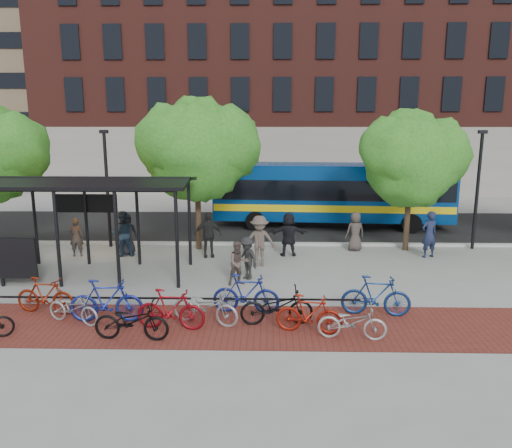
{
  "coord_description": "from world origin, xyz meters",
  "views": [
    {
      "loc": [
        0.01,
        -17.83,
        5.59
      ],
      "look_at": [
        -0.44,
        1.03,
        1.6
      ],
      "focal_mm": 35.0,
      "sensor_mm": 36.0,
      "label": 1
    }
  ],
  "objects_px": {
    "pedestrian_8": "(239,263)",
    "lamp_post_right": "(478,186)",
    "bike_1": "(45,295)",
    "bike_8": "(277,306)",
    "pedestrian_0": "(127,234)",
    "bus_shelter": "(39,193)",
    "pedestrian_6": "(355,231)",
    "bike_2": "(73,308)",
    "lamp_post_left": "(107,185)",
    "tree_b": "(199,146)",
    "pedestrian_3": "(259,241)",
    "bike_11": "(376,296)",
    "tree_c": "(413,156)",
    "bike_4": "(131,321)",
    "pedestrian_7": "(429,234)",
    "pedestrian_4": "(208,234)",
    "pedestrian_5": "(289,234)",
    "bike_9": "(309,314)",
    "bike_6": "(205,307)",
    "pedestrian_2": "(123,234)",
    "bike_5": "(171,309)",
    "bus": "(332,191)",
    "pedestrian_1": "(76,237)",
    "pedestrian_9": "(247,258)",
    "bike_7": "(246,294)",
    "bike_10": "(352,322)"
  },
  "relations": [
    {
      "from": "pedestrian_8",
      "to": "lamp_post_right",
      "type": "bearing_deg",
      "value": 4.0
    },
    {
      "from": "bike_1",
      "to": "bike_8",
      "type": "relative_size",
      "value": 0.9
    },
    {
      "from": "pedestrian_0",
      "to": "bus_shelter",
      "type": "bearing_deg",
      "value": -156.72
    },
    {
      "from": "pedestrian_6",
      "to": "pedestrian_8",
      "type": "bearing_deg",
      "value": 29.83
    },
    {
      "from": "bike_2",
      "to": "bike_8",
      "type": "distance_m",
      "value": 5.65
    },
    {
      "from": "bike_1",
      "to": "lamp_post_left",
      "type": "bearing_deg",
      "value": 12.72
    },
    {
      "from": "tree_b",
      "to": "pedestrian_3",
      "type": "xyz_separation_m",
      "value": [
        2.6,
        -2.6,
        -3.47
      ]
    },
    {
      "from": "lamp_post_left",
      "to": "bike_11",
      "type": "relative_size",
      "value": 2.58
    },
    {
      "from": "tree_c",
      "to": "bike_4",
      "type": "relative_size",
      "value": 3.04
    },
    {
      "from": "pedestrian_3",
      "to": "pedestrian_7",
      "type": "height_order",
      "value": "pedestrian_3"
    },
    {
      "from": "bike_1",
      "to": "pedestrian_4",
      "type": "xyz_separation_m",
      "value": [
        4.02,
        6.22,
        0.4
      ]
    },
    {
      "from": "pedestrian_6",
      "to": "pedestrian_7",
      "type": "relative_size",
      "value": 0.87
    },
    {
      "from": "pedestrian_5",
      "to": "bike_9",
      "type": "bearing_deg",
      "value": 88.11
    },
    {
      "from": "bike_6",
      "to": "pedestrian_3",
      "type": "height_order",
      "value": "pedestrian_3"
    },
    {
      "from": "pedestrian_2",
      "to": "pedestrian_5",
      "type": "relative_size",
      "value": 1.04
    },
    {
      "from": "bike_5",
      "to": "pedestrian_6",
      "type": "relative_size",
      "value": 1.12
    },
    {
      "from": "bus",
      "to": "bike_6",
      "type": "bearing_deg",
      "value": -107.74
    },
    {
      "from": "lamp_post_right",
      "to": "pedestrian_6",
      "type": "relative_size",
      "value": 3.04
    },
    {
      "from": "bike_5",
      "to": "bike_11",
      "type": "height_order",
      "value": "bike_11"
    },
    {
      "from": "bus",
      "to": "pedestrian_3",
      "type": "relative_size",
      "value": 6.22
    },
    {
      "from": "tree_c",
      "to": "bike_6",
      "type": "height_order",
      "value": "tree_c"
    },
    {
      "from": "bike_1",
      "to": "pedestrian_2",
      "type": "height_order",
      "value": "pedestrian_2"
    },
    {
      "from": "pedestrian_5",
      "to": "pedestrian_8",
      "type": "xyz_separation_m",
      "value": [
        -1.85,
        -3.77,
        -0.15
      ]
    },
    {
      "from": "pedestrian_0",
      "to": "bike_4",
      "type": "bearing_deg",
      "value": -100.24
    },
    {
      "from": "bike_2",
      "to": "pedestrian_7",
      "type": "xyz_separation_m",
      "value": [
        11.98,
        7.06,
        0.52
      ]
    },
    {
      "from": "lamp_post_right",
      "to": "pedestrian_3",
      "type": "distance_m",
      "value": 9.89
    },
    {
      "from": "bike_4",
      "to": "pedestrian_5",
      "type": "xyz_separation_m",
      "value": [
        4.35,
        8.19,
        0.4
      ]
    },
    {
      "from": "pedestrian_1",
      "to": "lamp_post_left",
      "type": "bearing_deg",
      "value": -125.54
    },
    {
      "from": "bike_6",
      "to": "pedestrian_9",
      "type": "relative_size",
      "value": 1.28
    },
    {
      "from": "pedestrian_5",
      "to": "pedestrian_9",
      "type": "distance_m",
      "value": 3.52
    },
    {
      "from": "bus_shelter",
      "to": "bike_8",
      "type": "xyz_separation_m",
      "value": [
        8.4,
        -4.37,
        -2.47
      ]
    },
    {
      "from": "lamp_post_right",
      "to": "bike_1",
      "type": "relative_size",
      "value": 2.81
    },
    {
      "from": "bike_2",
      "to": "pedestrian_8",
      "type": "height_order",
      "value": "pedestrian_8"
    },
    {
      "from": "pedestrian_8",
      "to": "pedestrian_7",
      "type": "bearing_deg",
      "value": 2.62
    },
    {
      "from": "bus_shelter",
      "to": "pedestrian_1",
      "type": "relative_size",
      "value": 6.57
    },
    {
      "from": "bike_6",
      "to": "pedestrian_8",
      "type": "xyz_separation_m",
      "value": [
        0.72,
        3.39,
        0.25
      ]
    },
    {
      "from": "bike_5",
      "to": "bike_8",
      "type": "height_order",
      "value": "bike_5"
    },
    {
      "from": "tree_c",
      "to": "pedestrian_1",
      "type": "relative_size",
      "value": 3.67
    },
    {
      "from": "bike_11",
      "to": "pedestrian_6",
      "type": "xyz_separation_m",
      "value": [
        0.64,
        7.3,
        0.25
      ]
    },
    {
      "from": "bus_shelter",
      "to": "bus",
      "type": "height_order",
      "value": "bus_shelter"
    },
    {
      "from": "bike_7",
      "to": "bike_6",
      "type": "bearing_deg",
      "value": 132.86
    },
    {
      "from": "pedestrian_0",
      "to": "pedestrian_3",
      "type": "xyz_separation_m",
      "value": [
        5.54,
        -1.47,
        0.1
      ]
    },
    {
      "from": "bike_2",
      "to": "pedestrian_7",
      "type": "relative_size",
      "value": 0.88
    },
    {
      "from": "bike_5",
      "to": "bike_4",
      "type": "bearing_deg",
      "value": 133.64
    },
    {
      "from": "bike_7",
      "to": "bike_11",
      "type": "distance_m",
      "value": 3.75
    },
    {
      "from": "pedestrian_1",
      "to": "pedestrian_4",
      "type": "xyz_separation_m",
      "value": [
        5.44,
        0.04,
        0.14
      ]
    },
    {
      "from": "pedestrian_0",
      "to": "pedestrian_6",
      "type": "relative_size",
      "value": 1.05
    },
    {
      "from": "bike_10",
      "to": "pedestrian_6",
      "type": "xyz_separation_m",
      "value": [
        1.58,
        8.91,
        0.38
      ]
    },
    {
      "from": "bike_1",
      "to": "bike_5",
      "type": "height_order",
      "value": "bike_5"
    },
    {
      "from": "pedestrian_2",
      "to": "bike_5",
      "type": "bearing_deg",
      "value": 100.39
    }
  ]
}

